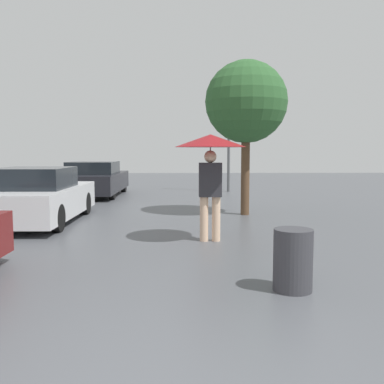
% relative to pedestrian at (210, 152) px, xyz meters
% --- Properties ---
extents(pedestrian, '(1.28, 1.28, 1.92)m').
position_rel_pedestrian_xyz_m(pedestrian, '(0.00, 0.00, 0.00)').
color(pedestrian, beige).
rests_on(pedestrian, ground_plane).
extents(parked_car_middle, '(1.78, 3.98, 1.26)m').
position_rel_pedestrian_xyz_m(parked_car_middle, '(-3.82, 2.13, -1.02)').
color(parked_car_middle, silver).
rests_on(parked_car_middle, ground_plane).
extents(parked_car_farthest, '(1.88, 4.50, 1.25)m').
position_rel_pedestrian_xyz_m(parked_car_farthest, '(-3.74, 8.13, -1.01)').
color(parked_car_farthest, black).
rests_on(parked_car_farthest, ground_plane).
extents(tree, '(2.07, 2.07, 3.90)m').
position_rel_pedestrian_xyz_m(tree, '(1.10, 3.24, 1.24)').
color(tree, brown).
rests_on(tree, ground_plane).
extents(street_lamp, '(0.26, 0.26, 4.83)m').
position_rel_pedestrian_xyz_m(street_lamp, '(1.35, 9.59, 1.30)').
color(street_lamp, '#515456').
rests_on(street_lamp, ground_plane).
extents(trash_bin, '(0.45, 0.45, 0.72)m').
position_rel_pedestrian_xyz_m(trash_bin, '(0.79, -2.79, -1.24)').
color(trash_bin, '#38383D').
rests_on(trash_bin, ground_plane).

